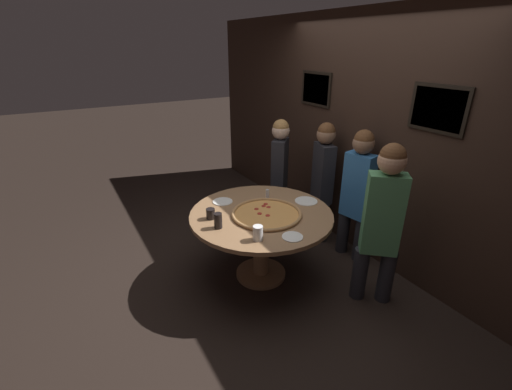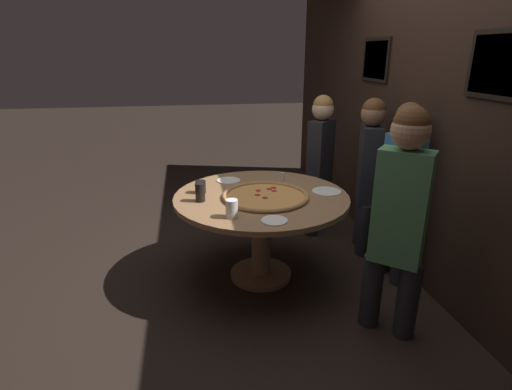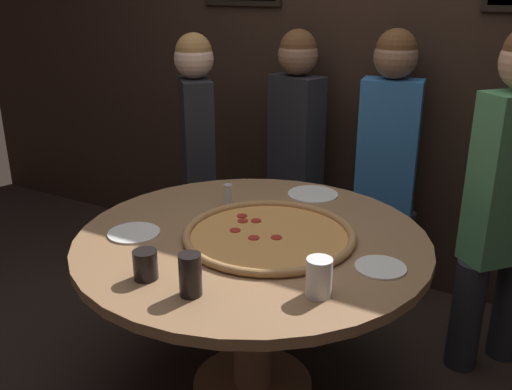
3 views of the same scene
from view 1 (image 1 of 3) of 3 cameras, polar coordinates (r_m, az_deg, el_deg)
ground_plane at (r=3.74m, az=0.81°, el=-13.12°), size 24.00×24.00×0.00m
back_wall at (r=3.95m, az=17.48°, el=8.90°), size 6.40×0.08×2.60m
dining_table at (r=3.42m, az=0.87°, el=-5.25°), size 1.40×1.40×0.74m
giant_pizza at (r=3.30m, az=1.77°, el=-3.13°), size 0.68×0.68×0.03m
drink_cup_beside_pizza at (r=2.88m, az=0.31°, el=-6.36°), size 0.08×0.08×0.13m
drink_cup_near_right at (r=3.07m, az=-6.34°, el=-4.27°), size 0.07×0.07×0.14m
drink_cup_far_right at (r=3.25m, az=-7.58°, el=-3.12°), size 0.08×0.08×0.10m
white_plate_far_back at (r=2.96m, az=6.09°, el=-6.93°), size 0.18×0.18×0.01m
white_plate_near_front at (r=3.62m, az=8.36°, el=-1.01°), size 0.24×0.24×0.01m
white_plate_left_side at (r=3.59m, az=-5.58°, el=-1.09°), size 0.21×0.21×0.01m
condiment_shaker at (r=3.64m, az=1.91°, el=0.19°), size 0.04×0.04×0.10m
diner_side_right at (r=3.82m, az=16.58°, el=1.03°), size 0.38×0.22×1.47m
diner_centre_back at (r=4.32m, az=3.96°, el=4.39°), size 0.34×0.35×1.43m
diner_far_right at (r=3.18m, az=20.32°, el=-3.56°), size 0.36×0.38×1.54m
diner_side_left at (r=4.14m, az=11.07°, el=3.25°), size 0.38×0.24×1.45m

